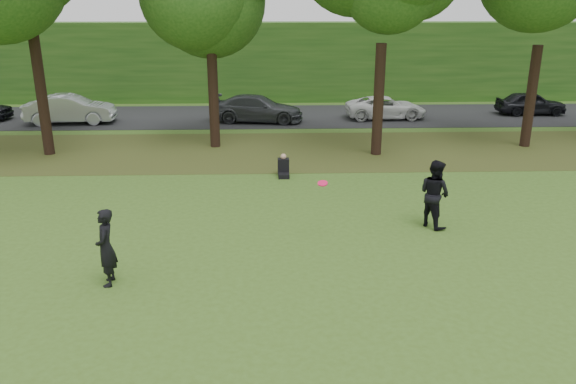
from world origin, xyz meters
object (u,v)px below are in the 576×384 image
object	(u,v)px
player_left	(106,248)
player_right	(434,194)
seated_person	(283,168)
frisbee	(323,183)

from	to	relation	value
player_left	player_right	xyz separation A→B (m)	(8.41, 3.26, 0.08)
player_left	player_right	size ratio (longest dim) A/B	0.92
player_left	seated_person	bearing A→B (deg)	146.65
frisbee	seated_person	size ratio (longest dim) A/B	0.41
player_right	frisbee	world-z (taller)	player_right
seated_person	player_left	bearing A→B (deg)	-117.88
player_left	frisbee	bearing A→B (deg)	108.25
player_left	player_right	world-z (taller)	player_right
player_left	seated_person	size ratio (longest dim) A/B	2.19
frisbee	seated_person	bearing A→B (deg)	98.23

